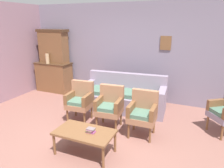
% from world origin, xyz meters
% --- Properties ---
extents(ground_plane, '(7.68, 7.68, 0.00)m').
position_xyz_m(ground_plane, '(0.00, 0.00, 0.00)').
color(ground_plane, '#84564C').
extents(wall_back_with_decor, '(6.40, 0.09, 2.70)m').
position_xyz_m(wall_back_with_decor, '(0.00, 2.63, 1.35)').
color(wall_back_with_decor, gray).
rests_on(wall_back_with_decor, ground).
extents(side_cabinet, '(1.16, 0.55, 0.93)m').
position_xyz_m(side_cabinet, '(-2.52, 2.25, 0.47)').
color(side_cabinet, brown).
rests_on(side_cabinet, ground).
extents(cabinet_upper_hutch, '(0.99, 0.38, 1.03)m').
position_xyz_m(cabinet_upper_hutch, '(-2.52, 2.33, 1.45)').
color(cabinet_upper_hutch, brown).
rests_on(cabinet_upper_hutch, side_cabinet).
extents(vase_on_cabinet, '(0.11, 0.11, 0.31)m').
position_xyz_m(vase_on_cabinet, '(-2.58, 2.07, 1.08)').
color(vase_on_cabinet, tan).
rests_on(vase_on_cabinet, side_cabinet).
extents(floral_couch, '(2.13, 0.96, 0.90)m').
position_xyz_m(floral_couch, '(0.09, 1.72, 0.32)').
color(floral_couch, gray).
rests_on(floral_couch, ground).
extents(armchair_by_doorway, '(0.56, 0.53, 0.90)m').
position_xyz_m(armchair_by_doorway, '(-0.62, 0.74, 0.50)').
color(armchair_by_doorway, '#9E6B4C').
rests_on(armchair_by_doorway, ground).
extents(armchair_near_couch_end, '(0.56, 0.53, 0.90)m').
position_xyz_m(armchair_near_couch_end, '(0.13, 0.71, 0.50)').
color(armchair_near_couch_end, '#9E6B4C').
rests_on(armchair_near_couch_end, ground).
extents(armchair_row_middle, '(0.53, 0.50, 0.90)m').
position_xyz_m(armchair_row_middle, '(0.86, 0.66, 0.50)').
color(armchair_row_middle, '#9E6B4C').
rests_on(armchair_row_middle, ground).
extents(coffee_table, '(1.00, 0.56, 0.42)m').
position_xyz_m(coffee_table, '(0.13, -0.33, 0.38)').
color(coffee_table, brown).
rests_on(coffee_table, ground).
extents(book_stack_on_table, '(0.15, 0.11, 0.07)m').
position_xyz_m(book_stack_on_table, '(0.24, -0.32, 0.46)').
color(book_stack_on_table, '#9F4987').
rests_on(book_stack_on_table, coffee_table).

